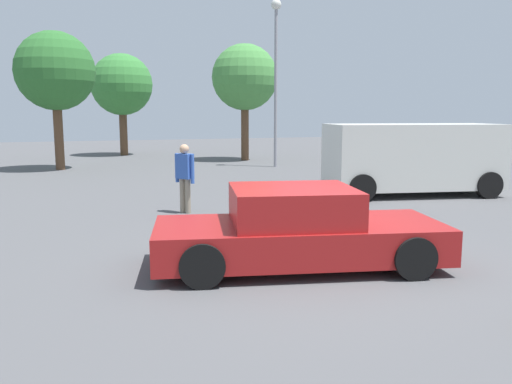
# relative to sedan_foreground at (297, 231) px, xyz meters

# --- Properties ---
(ground_plane) EXTENTS (80.00, 80.00, 0.00)m
(ground_plane) POSITION_rel_sedan_foreground_xyz_m (0.19, -0.01, -0.58)
(ground_plane) COLOR #515154
(sedan_foreground) EXTENTS (4.73, 2.70, 1.26)m
(sedan_foreground) POSITION_rel_sedan_foreground_xyz_m (0.00, 0.00, 0.00)
(sedan_foreground) COLOR maroon
(sedan_foreground) RESTS_ON ground_plane
(van_white) EXTENTS (5.23, 3.02, 2.07)m
(van_white) POSITION_rel_sedan_foreground_xyz_m (6.15, 5.57, 0.55)
(van_white) COLOR silver
(van_white) RESTS_ON ground_plane
(pedestrian) EXTENTS (0.43, 0.47, 1.66)m
(pedestrian) POSITION_rel_sedan_foreground_xyz_m (-0.72, 4.98, 0.41)
(pedestrian) COLOR gray
(pedestrian) RESTS_ON ground_plane
(light_post_near) EXTENTS (0.44, 0.44, 7.21)m
(light_post_near) POSITION_rel_sedan_foreground_xyz_m (5.36, 14.40, 4.23)
(light_post_near) COLOR gray
(light_post_near) RESTS_ON ground_plane
(tree_back_left) EXTENTS (3.42, 3.42, 5.68)m
(tree_back_left) POSITION_rel_sedan_foreground_xyz_m (-0.39, 23.28, 3.35)
(tree_back_left) COLOR brown
(tree_back_left) RESTS_ON ground_plane
(tree_back_center) EXTENTS (3.28, 3.28, 5.80)m
(tree_back_center) POSITION_rel_sedan_foreground_xyz_m (5.10, 17.94, 3.54)
(tree_back_center) COLOR brown
(tree_back_center) RESTS_ON ground_plane
(tree_back_right) EXTENTS (3.25, 3.25, 5.74)m
(tree_back_right) POSITION_rel_sedan_foreground_xyz_m (-3.72, 16.32, 3.50)
(tree_back_right) COLOR brown
(tree_back_right) RESTS_ON ground_plane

